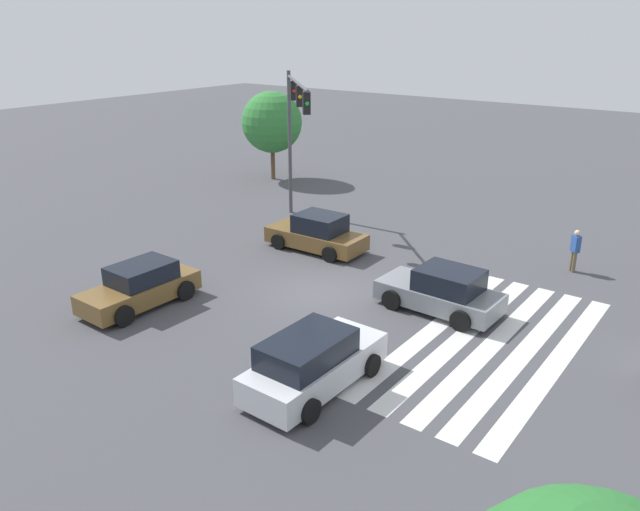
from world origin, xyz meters
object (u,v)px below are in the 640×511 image
object	(u,v)px
car_4	(313,362)
tree_corner_b	(272,122)
car_2	(442,291)
traffic_signal_mast	(295,116)
pedestrian	(575,249)
car_1	(140,286)
car_0	(317,234)

from	to	relation	value
car_4	tree_corner_b	world-z (taller)	tree_corner_b
car_2	car_4	bearing A→B (deg)	86.17
car_4	tree_corner_b	bearing A→B (deg)	44.23
traffic_signal_mast	car_4	world-z (taller)	traffic_signal_mast
pedestrian	tree_corner_b	world-z (taller)	tree_corner_b
car_2	car_1	bearing A→B (deg)	35.77
car_2	tree_corner_b	xyz separation A→B (m)	(11.02, 16.92, 2.79)
car_2	pedestrian	world-z (taller)	pedestrian
car_0	car_4	world-z (taller)	car_4
car_0	car_4	xyz separation A→B (m)	(-8.69, -6.37, 0.05)
car_2	pedestrian	xyz separation A→B (m)	(6.32, -2.54, 0.24)
car_1	tree_corner_b	bearing A→B (deg)	-152.15
traffic_signal_mast	car_1	xyz separation A→B (m)	(-10.09, -1.24, -4.52)
car_0	car_1	xyz separation A→B (m)	(-8.09, 1.52, -0.02)
pedestrian	tree_corner_b	distance (m)	20.18
car_2	tree_corner_b	size ratio (longest dim) A/B	0.78
car_2	pedestrian	distance (m)	6.82
traffic_signal_mast	car_0	distance (m)	5.64
car_0	car_4	size ratio (longest dim) A/B	0.98
car_0	car_1	distance (m)	8.24
tree_corner_b	traffic_signal_mast	bearing A→B (deg)	-133.02
car_4	tree_corner_b	distance (m)	23.99
car_1	tree_corner_b	distance (m)	18.98
car_0	car_4	distance (m)	10.78
pedestrian	tree_corner_b	size ratio (longest dim) A/B	0.32
traffic_signal_mast	car_2	distance (m)	11.58
car_4	tree_corner_b	size ratio (longest dim) A/B	0.83
car_4	tree_corner_b	xyz separation A→B (m)	(17.38, 16.31, 2.73)
traffic_signal_mast	tree_corner_b	distance (m)	9.96
car_2	car_4	xyz separation A→B (m)	(-6.36, 0.61, 0.05)
car_2	tree_corner_b	world-z (taller)	tree_corner_b
pedestrian	tree_corner_b	xyz separation A→B (m)	(4.70, 19.46, 2.55)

